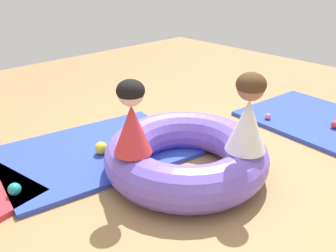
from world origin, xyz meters
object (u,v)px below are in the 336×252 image
play_ball_teal (14,189)px  play_ball_yellow (101,148)px  inflatable_cushion (186,156)px  play_ball_orange (141,131)px  play_ball_red (335,125)px  play_ball_pink (268,116)px  child_in_red (132,118)px  child_in_white (248,114)px

play_ball_teal → play_ball_yellow: size_ratio=0.83×
inflatable_cushion → play_ball_orange: 0.72m
play_ball_yellow → play_ball_orange: bearing=5.4°
play_ball_red → play_ball_pink: (-0.28, 0.57, -0.01)m
play_ball_teal → play_ball_red: 2.89m
play_ball_orange → inflatable_cushion: bearing=-100.8°
play_ball_yellow → play_ball_red: bearing=-30.0°
inflatable_cushion → play_ball_orange: bearing=79.2°
child_in_red → play_ball_teal: 0.96m
inflatable_cushion → play_ball_red: inflatable_cushion is taller
child_in_white → play_ball_pink: bearing=-171.3°
inflatable_cushion → child_in_white: child_in_white is taller
child_in_white → play_ball_teal: (-1.25, 1.00, -0.51)m
child_in_red → play_ball_red: (2.03, -0.54, -0.50)m
child_in_red → play_ball_teal: bearing=119.6°
child_in_red → play_ball_pink: size_ratio=8.21×
play_ball_teal → child_in_red: bearing=-36.6°
play_ball_pink → inflatable_cushion: bearing=-175.2°
play_ball_yellow → play_ball_red: (1.93, -1.11, -0.02)m
play_ball_yellow → play_ball_red: size_ratio=1.41×
play_ball_teal → play_ball_red: size_ratio=1.17×
child_in_red → child_in_white: bearing=-64.3°
play_ball_red → play_ball_pink: play_ball_red is taller
play_ball_orange → child_in_red: bearing=-132.7°
play_ball_teal → play_ball_pink: (2.42, -0.47, -0.01)m
child_in_red → play_ball_yellow: child_in_red is taller
child_in_red → play_ball_pink: child_in_red is taller
play_ball_red → play_ball_teal: bearing=159.1°
child_in_white → play_ball_red: (1.45, -0.03, -0.51)m
play_ball_teal → play_ball_red: bearing=-20.9°
play_ball_yellow → play_ball_pink: (1.65, -0.55, -0.02)m
child_in_white → play_ball_teal: bearing=-54.3°
play_ball_yellow → child_in_white: bearing=-66.0°
inflatable_cushion → play_ball_red: (1.60, -0.45, -0.08)m
child_in_red → play_ball_yellow: (0.11, 0.57, -0.48)m
play_ball_red → play_ball_orange: bearing=141.6°
child_in_red → play_ball_yellow: size_ratio=4.78×
inflatable_cushion → play_ball_teal: inflatable_cushion is taller
child_in_white → play_ball_orange: child_in_white is taller
play_ball_orange → play_ball_yellow: (-0.47, -0.04, 0.01)m
child_in_white → play_ball_red: child_in_white is taller
inflatable_cushion → child_in_red: 0.61m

